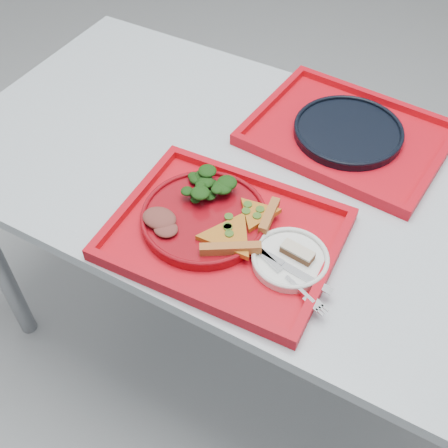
{
  "coord_description": "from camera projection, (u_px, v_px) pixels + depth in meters",
  "views": [
    {
      "loc": [
        0.32,
        -0.85,
        1.64
      ],
      "look_at": [
        -0.04,
        -0.2,
        0.78
      ],
      "focal_mm": 45.0,
      "sensor_mm": 36.0,
      "label": 1
    }
  ],
  "objects": [
    {
      "name": "knife",
      "position": [
        290.0,
        268.0,
        1.07
      ],
      "size": [
        0.19,
        0.04,
        0.01
      ],
      "primitive_type": "cube",
      "rotation": [
        0.0,
        0.0,
        -0.13
      ],
      "color": "silver",
      "rests_on": "side_plate"
    },
    {
      "name": "table",
      "position": [
        281.0,
        204.0,
        1.32
      ],
      "size": [
        1.6,
        0.8,
        0.75
      ],
      "color": "#A8B4BD",
      "rests_on": "ground"
    },
    {
      "name": "tray_main",
      "position": [
        225.0,
        237.0,
        1.15
      ],
      "size": [
        0.47,
        0.37,
        0.01
      ],
      "primitive_type": "cube",
      "rotation": [
        0.0,
        0.0,
        0.05
      ],
      "color": "red",
      "rests_on": "table"
    },
    {
      "name": "pizza_slice_a",
      "position": [
        230.0,
        235.0,
        1.11
      ],
      "size": [
        0.17,
        0.18,
        0.02
      ],
      "primitive_type": null,
      "rotation": [
        0.0,
        0.0,
        2.13
      ],
      "color": "gold",
      "rests_on": "dinner_plate"
    },
    {
      "name": "pizza_slice_b",
      "position": [
        257.0,
        212.0,
        1.15
      ],
      "size": [
        0.11,
        0.1,
        0.02
      ],
      "primitive_type": null,
      "rotation": [
        0.0,
        0.0,
        3.28
      ],
      "color": "gold",
      "rests_on": "dinner_plate"
    },
    {
      "name": "dessert_bar",
      "position": [
        297.0,
        252.0,
        1.08
      ],
      "size": [
        0.07,
        0.03,
        0.02
      ],
      "rotation": [
        0.0,
        0.0,
        -0.12
      ],
      "color": "#4B2719",
      "rests_on": "side_plate"
    },
    {
      "name": "salad_heap",
      "position": [
        203.0,
        184.0,
        1.18
      ],
      "size": [
        0.1,
        0.09,
        0.05
      ],
      "primitive_type": "ellipsoid",
      "color": "black",
      "rests_on": "dinner_plate"
    },
    {
      "name": "ground",
      "position": [
        265.0,
        347.0,
        1.83
      ],
      "size": [
        10.0,
        10.0,
        0.0
      ],
      "primitive_type": "plane",
      "color": "gray",
      "rests_on": "ground"
    },
    {
      "name": "dinner_plate",
      "position": [
        204.0,
        219.0,
        1.16
      ],
      "size": [
        0.26,
        0.26,
        0.02
      ],
      "primitive_type": "cylinder",
      "color": "maroon",
      "rests_on": "tray_main"
    },
    {
      "name": "meat_portion",
      "position": [
        159.0,
        218.0,
        1.13
      ],
      "size": [
        0.07,
        0.06,
        0.02
      ],
      "primitive_type": "ellipsoid",
      "color": "brown",
      "rests_on": "dinner_plate"
    },
    {
      "name": "fork",
      "position": [
        286.0,
        276.0,
        1.05
      ],
      "size": [
        0.18,
        0.09,
        0.01
      ],
      "primitive_type": "cube",
      "rotation": [
        0.0,
        0.0,
        -0.39
      ],
      "color": "silver",
      "rests_on": "side_plate"
    },
    {
      "name": "navy_plate",
      "position": [
        348.0,
        132.0,
        1.35
      ],
      "size": [
        0.26,
        0.26,
        0.02
      ],
      "primitive_type": "cylinder",
      "color": "black",
      "rests_on": "tray_far"
    },
    {
      "name": "tray_far",
      "position": [
        347.0,
        137.0,
        1.36
      ],
      "size": [
        0.48,
        0.38,
        0.01
      ],
      "primitive_type": "cube",
      "rotation": [
        0.0,
        0.0,
        -0.08
      ],
      "color": "red",
      "rests_on": "table"
    },
    {
      "name": "side_plate",
      "position": [
        290.0,
        260.0,
        1.09
      ],
      "size": [
        0.15,
        0.15,
        0.01
      ],
      "primitive_type": "cylinder",
      "color": "white",
      "rests_on": "tray_main"
    }
  ]
}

